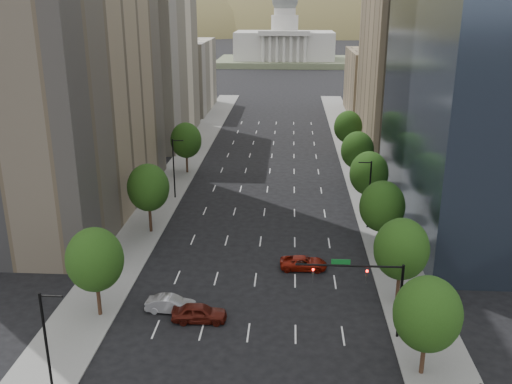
% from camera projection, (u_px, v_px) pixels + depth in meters
% --- Properties ---
extents(sidewalk_left, '(6.00, 200.00, 0.15)m').
position_uv_depth(sidewalk_left, '(154.00, 209.00, 79.19)').
color(sidewalk_left, slate).
rests_on(sidewalk_left, ground).
extents(sidewalk_right, '(6.00, 200.00, 0.15)m').
position_uv_depth(sidewalk_right, '(377.00, 214.00, 77.39)').
color(sidewalk_right, slate).
rests_on(sidewalk_right, ground).
extents(midrise_cream_left, '(14.00, 30.00, 35.00)m').
position_uv_depth(midrise_cream_left, '(152.00, 54.00, 114.75)').
color(midrise_cream_left, beige).
rests_on(midrise_cream_left, ground).
extents(filler_left, '(14.00, 26.00, 18.00)m').
position_uv_depth(filler_left, '(183.00, 76.00, 148.67)').
color(filler_left, beige).
rests_on(filler_left, ground).
extents(parking_tan_right, '(14.00, 30.00, 30.00)m').
position_uv_depth(parking_tan_right, '(403.00, 70.00, 109.82)').
color(parking_tan_right, '#8C7759').
rests_on(parking_tan_right, ground).
extents(filler_right, '(14.00, 26.00, 16.00)m').
position_uv_depth(filler_right, '(376.00, 83.00, 143.26)').
color(filler_right, '#8C7759').
rests_on(filler_right, ground).
extents(tree_right_0, '(5.20, 5.20, 8.39)m').
position_uv_depth(tree_right_0, '(427.00, 314.00, 42.70)').
color(tree_right_0, '#382316').
rests_on(tree_right_0, ground).
extents(tree_right_1, '(5.20, 5.20, 8.75)m').
position_uv_depth(tree_right_1, '(401.00, 249.00, 52.97)').
color(tree_right_1, '#382316').
rests_on(tree_right_1, ground).
extents(tree_right_2, '(5.20, 5.20, 8.61)m').
position_uv_depth(tree_right_2, '(382.00, 206.00, 64.36)').
color(tree_right_2, '#382316').
rests_on(tree_right_2, ground).
extents(tree_right_3, '(5.20, 5.20, 8.89)m').
position_uv_depth(tree_right_3, '(369.00, 173.00, 75.60)').
color(tree_right_3, '#382316').
rests_on(tree_right_3, ground).
extents(tree_right_4, '(5.20, 5.20, 8.46)m').
position_uv_depth(tree_right_4, '(357.00, 150.00, 88.97)').
color(tree_right_4, '#382316').
rests_on(tree_right_4, ground).
extents(tree_right_5, '(5.20, 5.20, 8.75)m').
position_uv_depth(tree_right_5, '(348.00, 127.00, 103.99)').
color(tree_right_5, '#382316').
rests_on(tree_right_5, ground).
extents(tree_left_0, '(5.20, 5.20, 8.75)m').
position_uv_depth(tree_left_0, '(95.00, 260.00, 50.82)').
color(tree_left_0, '#382316').
rests_on(tree_left_0, ground).
extents(tree_left_1, '(5.20, 5.20, 8.97)m').
position_uv_depth(tree_left_1, '(148.00, 188.00, 69.65)').
color(tree_left_1, '#382316').
rests_on(tree_left_1, ground).
extents(tree_left_2, '(5.20, 5.20, 8.68)m').
position_uv_depth(tree_left_2, '(186.00, 140.00, 94.31)').
color(tree_left_2, '#382316').
rests_on(tree_left_2, ground).
extents(streetlight_rn, '(1.70, 0.20, 9.00)m').
position_uv_depth(streetlight_rn, '(369.00, 193.00, 71.25)').
color(streetlight_rn, black).
rests_on(streetlight_rn, ground).
extents(streetlight_ls, '(1.70, 0.20, 9.00)m').
position_uv_depth(streetlight_ls, '(47.00, 346.00, 39.74)').
color(streetlight_ls, black).
rests_on(streetlight_ls, ground).
extents(streetlight_ln, '(1.70, 0.20, 9.00)m').
position_uv_depth(streetlight_ln, '(174.00, 167.00, 82.26)').
color(streetlight_ln, black).
rests_on(streetlight_ln, ground).
extents(traffic_signal, '(9.12, 0.40, 7.38)m').
position_uv_depth(traffic_signal, '(372.00, 284.00, 47.69)').
color(traffic_signal, black).
rests_on(traffic_signal, ground).
extents(capitol, '(60.00, 40.00, 35.20)m').
position_uv_depth(capitol, '(284.00, 45.00, 254.79)').
color(capitol, '#596647').
rests_on(capitol, ground).
extents(foothills, '(720.00, 413.00, 263.00)m').
position_uv_depth(foothills, '(321.00, 65.00, 598.10)').
color(foothills, brown).
rests_on(foothills, ground).
extents(car_maroon, '(5.10, 2.20, 1.71)m').
position_uv_depth(car_maroon, '(199.00, 313.00, 51.50)').
color(car_maroon, '#48130C').
rests_on(car_maroon, ground).
extents(car_silver, '(4.80, 1.94, 1.55)m').
position_uv_depth(car_silver, '(171.00, 304.00, 53.12)').
color(car_silver, '#A6A7AC').
rests_on(car_silver, ground).
extents(car_red_far, '(5.15, 2.41, 1.43)m').
position_uv_depth(car_red_far, '(304.00, 263.00, 61.59)').
color(car_red_far, maroon).
rests_on(car_red_far, ground).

